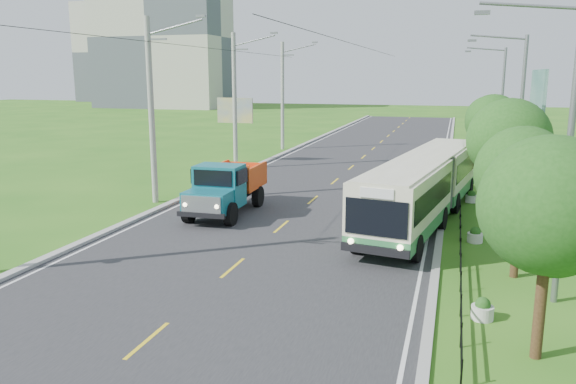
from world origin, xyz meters
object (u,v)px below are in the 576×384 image
at_px(planter_far, 469,174).
at_px(billboard_left, 235,115).
at_px(streetlight_far, 500,103).
at_px(bus, 425,182).
at_px(tree_second, 523,178).
at_px(dump_truck, 226,185).
at_px(streetlight_near, 564,145).
at_px(pole_far, 283,96).
at_px(tree_third, 510,144).
at_px(tree_fifth, 494,125).
at_px(billboard_right, 537,102).
at_px(pole_near, 152,110).
at_px(tree_fourth, 500,139).
at_px(planter_near, 475,236).
at_px(planter_front, 482,310).
at_px(pole_mid, 235,101).
at_px(tree_front, 551,212).
at_px(tree_back, 489,121).
at_px(planter_mid, 471,197).
at_px(streetlight_mid, 517,115).

distance_m(planter_far, billboard_left, 18.56).
xyz_separation_m(streetlight_far, bus, (-4.37, -18.71, -3.05)).
bearing_deg(tree_second, dump_truck, 157.42).
bearing_deg(streetlight_near, billboard_left, 130.01).
relative_size(pole_far, tree_second, 1.89).
distance_m(tree_third, tree_fifth, 12.00).
bearing_deg(tree_fifth, billboard_right, -3.30).
height_order(pole_near, tree_fourth, pole_near).
height_order(pole_near, planter_near, pole_near).
distance_m(planter_front, bus, 11.63).
relative_size(tree_second, planter_near, 7.91).
height_order(pole_mid, tree_front, pole_mid).
bearing_deg(pole_far, dump_truck, -79.27).
height_order(tree_fourth, tree_back, tree_back).
height_order(pole_far, tree_fifth, pole_far).
distance_m(tree_second, bus, 8.17).
bearing_deg(billboard_right, planter_front, -99.55).
bearing_deg(pole_mid, streetlight_far, 20.32).
distance_m(pole_far, billboard_left, 9.17).
height_order(tree_front, billboard_left, tree_front).
xyz_separation_m(pole_near, tree_third, (18.12, -0.86, -1.11)).
bearing_deg(tree_back, planter_mid, -95.91).
distance_m(tree_back, billboard_left, 19.48).
bearing_deg(streetlight_far, tree_back, -112.92).
height_order(tree_third, streetlight_mid, streetlight_mid).
height_order(tree_back, planter_far, tree_back).
height_order(pole_far, tree_third, pole_far).
xyz_separation_m(planter_front, planter_near, (0.00, 8.00, 0.00)).
distance_m(tree_third, planter_near, 4.46).
xyz_separation_m(streetlight_mid, planter_mid, (-2.04, -0.00, -4.62)).
xyz_separation_m(pole_near, streetlight_mid, (18.90, 5.00, -0.19)).
bearing_deg(planter_far, bus, -100.37).
relative_size(pole_near, planter_near, 14.93).
bearing_deg(tree_third, pole_mid, 144.64).
xyz_separation_m(planter_near, planter_far, (0.00, 16.00, 0.00)).
distance_m(pole_near, tree_fourth, 18.89).
xyz_separation_m(pole_near, tree_fifth, (18.12, 11.14, -1.24)).
relative_size(tree_third, planter_near, 8.96).
bearing_deg(planter_near, bus, 125.26).
bearing_deg(tree_second, pole_near, 159.26).
height_order(pole_mid, tree_second, pole_mid).
xyz_separation_m(tree_third, tree_back, (-0.00, 18.00, -0.33)).
height_order(pole_far, streetlight_mid, pole_far).
bearing_deg(tree_back, dump_truck, -125.82).
relative_size(pole_mid, pole_far, 1.00).
relative_size(streetlight_mid, planter_front, 13.54).
bearing_deg(tree_second, pole_mid, 133.85).
xyz_separation_m(pole_near, streetlight_near, (18.90, -9.00, -0.19)).
bearing_deg(streetlight_near, planter_near, 108.80).
bearing_deg(tree_third, tree_fifth, 90.00).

